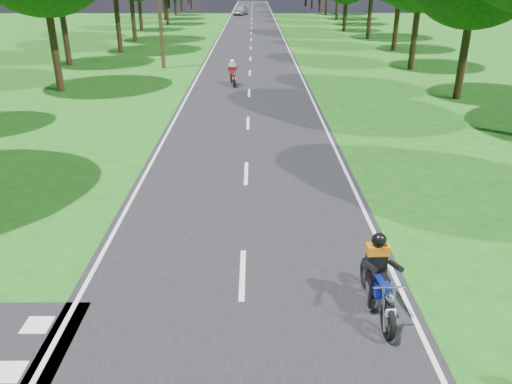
{
  "coord_description": "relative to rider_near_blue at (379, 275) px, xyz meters",
  "views": [
    {
      "loc": [
        0.25,
        -7.24,
        6.03
      ],
      "look_at": [
        0.31,
        4.0,
        1.1
      ],
      "focal_mm": 35.0,
      "sensor_mm": 36.0,
      "label": 1
    }
  ],
  "objects": [
    {
      "name": "ground",
      "position": [
        -2.61,
        -0.73,
        -0.81
      ],
      "size": [
        160.0,
        160.0,
        0.0
      ],
      "primitive_type": "plane",
      "color": "#175713",
      "rests_on": "ground"
    },
    {
      "name": "main_road",
      "position": [
        -2.61,
        49.27,
        -0.8
      ],
      "size": [
        7.0,
        140.0,
        0.02
      ],
      "primitive_type": "cube",
      "color": "black",
      "rests_on": "ground"
    },
    {
      "name": "road_markings",
      "position": [
        -2.75,
        47.39,
        -0.79
      ],
      "size": [
        7.4,
        140.0,
        0.01
      ],
      "color": "silver",
      "rests_on": "main_road"
    },
    {
      "name": "telegraph_pole",
      "position": [
        -8.61,
        27.27,
        3.26
      ],
      "size": [
        1.2,
        0.26,
        8.0
      ],
      "color": "#382616",
      "rests_on": "ground"
    },
    {
      "name": "rider_near_blue",
      "position": [
        0.0,
        0.0,
        0.0
      ],
      "size": [
        0.71,
        1.92,
        1.58
      ],
      "primitive_type": null,
      "rotation": [
        0.0,
        0.0,
        0.04
      ],
      "color": "#0D1E98",
      "rests_on": "main_road"
    },
    {
      "name": "rider_far_red",
      "position": [
        -3.57,
        21.36,
        -0.06
      ],
      "size": [
        0.84,
        1.83,
        1.47
      ],
      "primitive_type": null,
      "rotation": [
        0.0,
        0.0,
        0.15
      ],
      "color": "#990C0B",
      "rests_on": "main_road"
    },
    {
      "name": "distant_car",
      "position": [
        -4.34,
        75.32,
        -0.09
      ],
      "size": [
        2.69,
        4.43,
        1.41
      ],
      "primitive_type": "imported",
      "rotation": [
        0.0,
        0.0,
        -0.26
      ],
      "color": "#A6A9AD",
      "rests_on": "main_road"
    }
  ]
}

